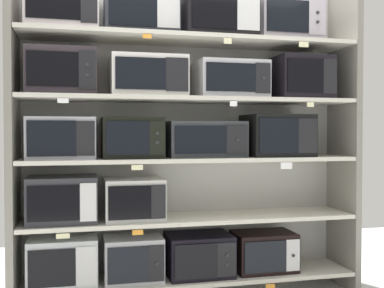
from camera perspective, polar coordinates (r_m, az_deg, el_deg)
name	(u,v)px	position (r m, az deg, el deg)	size (l,w,h in m)	color
back_panel	(185,131)	(3.77, -0.86, 1.54)	(2.68, 0.04, 2.53)	#B2B2AD
upright_left	(13,131)	(3.46, -20.93, 1.45)	(0.05, 0.45, 2.53)	gray
upright_right	(344,131)	(4.02, 17.94, 1.46)	(0.05, 0.45, 2.53)	gray
shelf_0	(192,277)	(3.69, 0.00, -15.85)	(2.48, 0.45, 0.03)	beige
microwave_0	(63,261)	(3.55, -15.38, -13.53)	(0.48, 0.35, 0.34)	#B6BDC1
microwave_1	(133,258)	(3.57, -7.19, -13.55)	(0.42, 0.37, 0.32)	#A3A5AA
microwave_2	(199,255)	(3.65, 0.83, -13.27)	(0.49, 0.38, 0.31)	black
microwave_3	(264,251)	(3.81, 8.69, -12.74)	(0.47, 0.34, 0.30)	black
price_tag_3	(270,287)	(3.66, 9.48, -16.75)	(0.07, 0.00, 0.05)	orange
shelf_1	(192,218)	(3.59, 0.00, -9.02)	(2.48, 0.45, 0.03)	beige
microwave_4	(63,199)	(3.46, -15.43, -6.48)	(0.48, 0.39, 0.32)	#2B2C31
microwave_5	(134,199)	(3.48, -7.08, -6.61)	(0.42, 0.39, 0.30)	beige
price_tag_4	(63,236)	(3.28, -15.38, -10.72)	(0.09, 0.00, 0.03)	beige
price_tag_5	(138,232)	(3.30, -6.60, -10.61)	(0.07, 0.00, 0.03)	orange
shelf_2	(192,159)	(3.53, 0.00, -1.86)	(2.48, 0.45, 0.03)	beige
microwave_6	(61,138)	(3.43, -15.55, 0.70)	(0.47, 0.35, 0.29)	#A2A2AC
microwave_7	(132,138)	(3.45, -7.27, 0.76)	(0.43, 0.37, 0.30)	black
microwave_8	(205,139)	(3.55, 1.63, 0.57)	(0.58, 0.34, 0.27)	#2E3135
microwave_9	(277,136)	(3.74, 10.28, 1.02)	(0.49, 0.41, 0.33)	black
price_tag_6	(137,167)	(3.23, -6.67, -2.84)	(0.08, 0.00, 0.03)	beige
price_tag_7	(286,166)	(3.54, 11.39, -2.61)	(0.09, 0.00, 0.05)	white
shelf_3	(192,100)	(3.54, 0.00, 5.39)	(2.48, 0.45, 0.03)	beige
microwave_10	(62,72)	(3.46, -15.53, 8.39)	(0.48, 0.36, 0.33)	#31292F
microwave_11	(148,77)	(3.49, -5.37, 8.12)	(0.54, 0.38, 0.29)	white
microwave_12	(230,80)	(3.63, 4.64, 7.72)	(0.52, 0.40, 0.28)	#B8B7BE
microwave_13	(299,79)	(3.84, 12.86, 7.73)	(0.43, 0.43, 0.33)	black
price_tag_8	(63,101)	(3.21, -15.38, 5.10)	(0.07, 0.00, 0.03)	white
price_tag_9	(233,104)	(3.38, 5.06, 4.90)	(0.05, 0.00, 0.04)	white
price_tag_10	(310,105)	(3.62, 14.17, 4.66)	(0.05, 0.00, 0.04)	beige
shelf_4	(192,40)	(3.59, 0.00, 12.52)	(2.48, 0.45, 0.03)	beige
microwave_14	(62,9)	(3.54, -15.47, 15.47)	(0.49, 0.37, 0.31)	silver
microwave_15	(141,16)	(3.56, -6.20, 15.23)	(0.53, 0.33, 0.29)	#2C2E38
microwave_16	(217,19)	(3.67, 3.08, 14.94)	(0.54, 0.43, 0.30)	black
microwave_17	(287,21)	(3.87, 11.41, 14.37)	(0.51, 0.35, 0.33)	#A59CA7
price_tag_11	(147,36)	(3.30, -5.47, 12.89)	(0.06, 0.00, 0.03)	orange
price_tag_12	(228,41)	(3.42, 4.36, 12.38)	(0.06, 0.00, 0.04)	beige
price_tag_13	(304,44)	(3.64, 13.40, 11.68)	(0.08, 0.00, 0.04)	beige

